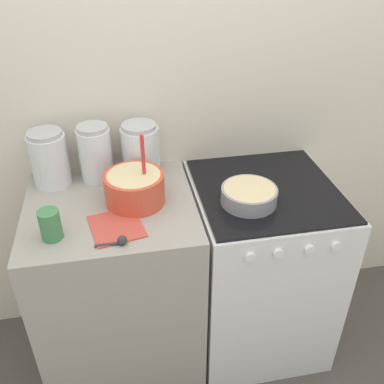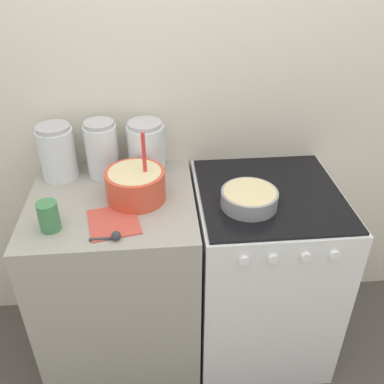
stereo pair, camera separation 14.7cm
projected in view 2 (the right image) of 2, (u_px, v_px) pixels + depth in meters
The scene contains 11 objects.
wall_back at pixel (187, 107), 2.00m from camera, with size 4.42×0.05×2.40m.
countertop_cabinet at pixel (121, 280), 2.07m from camera, with size 0.71×0.66×0.94m.
stove at pixel (261, 271), 2.12m from camera, with size 0.64×0.68×0.94m.
mixing_bowl at pixel (136, 183), 1.79m from camera, with size 0.25×0.25×0.31m.
baking_pan at pixel (249, 198), 1.76m from camera, with size 0.24×0.24×0.07m.
storage_jar_left at pixel (58, 155), 1.93m from camera, with size 0.16×0.16×0.25m.
storage_jar_middle at pixel (102, 153), 1.94m from camera, with size 0.15×0.15×0.26m.
storage_jar_right at pixel (146, 151), 1.96m from camera, with size 0.17×0.17×0.25m.
tin_can at pixel (49, 216), 1.62m from camera, with size 0.08×0.08×0.12m.
recipe_page at pixel (114, 222), 1.68m from camera, with size 0.23×0.25×0.01m.
measuring_spoon at pixel (113, 236), 1.59m from camera, with size 0.12×0.04×0.04m.
Camera 2 is at (-0.15, -1.20, 1.95)m, focal length 40.00 mm.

